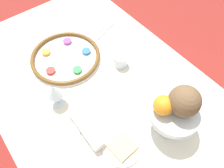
# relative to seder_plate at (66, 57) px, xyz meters

# --- Properties ---
(ground_plane) EXTENTS (8.00, 8.00, 0.00)m
(ground_plane) POSITION_rel_seder_plate_xyz_m (0.21, 0.03, -0.73)
(ground_plane) COLOR maroon
(dining_table) EXTENTS (1.39, 0.90, 0.71)m
(dining_table) POSITION_rel_seder_plate_xyz_m (0.21, 0.03, -0.37)
(dining_table) COLOR silver
(dining_table) RESTS_ON ground_plane
(seder_plate) EXTENTS (0.35, 0.35, 0.03)m
(seder_plate) POSITION_rel_seder_plate_xyz_m (0.00, 0.00, 0.00)
(seder_plate) COLOR silver
(seder_plate) RESTS_ON dining_table
(wine_glass) EXTENTS (0.07, 0.07, 0.12)m
(wine_glass) POSITION_rel_seder_plate_xyz_m (0.20, -0.16, 0.07)
(wine_glass) COLOR silver
(wine_glass) RESTS_ON dining_table
(fruit_stand) EXTENTS (0.19, 0.19, 0.12)m
(fruit_stand) POSITION_rel_seder_plate_xyz_m (0.57, 0.14, 0.08)
(fruit_stand) COLOR silver
(fruit_stand) RESTS_ON dining_table
(orange_fruit) EXTENTS (0.08, 0.08, 0.08)m
(orange_fruit) POSITION_rel_seder_plate_xyz_m (0.54, 0.11, 0.15)
(orange_fruit) COLOR orange
(orange_fruit) RESTS_ON fruit_stand
(coconut) EXTENTS (0.12, 0.12, 0.12)m
(coconut) POSITION_rel_seder_plate_xyz_m (0.58, 0.17, 0.17)
(coconut) COLOR brown
(coconut) RESTS_ON fruit_stand
(bread_plate) EXTENTS (0.16, 0.16, 0.02)m
(bread_plate) POSITION_rel_seder_plate_xyz_m (0.53, -0.06, -0.01)
(bread_plate) COLOR silver
(bread_plate) RESTS_ON dining_table
(napkin_roll) EXTENTS (0.20, 0.05, 0.05)m
(napkin_roll) POSITION_rel_seder_plate_xyz_m (0.38, -0.14, 0.01)
(napkin_roll) COLOR white
(napkin_roll) RESTS_ON dining_table
(cup_near) EXTENTS (0.07, 0.07, 0.06)m
(cup_near) POSITION_rel_seder_plate_xyz_m (0.20, 0.20, 0.02)
(cup_near) COLOR silver
(cup_near) RESTS_ON dining_table
(fork_left) EXTENTS (0.08, 0.17, 0.01)m
(fork_left) POSITION_rel_seder_plate_xyz_m (-0.07, 0.28, -0.01)
(fork_left) COLOR silver
(fork_left) RESTS_ON dining_table
(fork_right) EXTENTS (0.07, 0.17, 0.01)m
(fork_right) POSITION_rel_seder_plate_xyz_m (-0.04, 0.28, -0.01)
(fork_right) COLOR silver
(fork_right) RESTS_ON dining_table
(spoon) EXTENTS (0.15, 0.08, 0.01)m
(spoon) POSITION_rel_seder_plate_xyz_m (0.39, -0.18, -0.01)
(spoon) COLOR silver
(spoon) RESTS_ON dining_table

